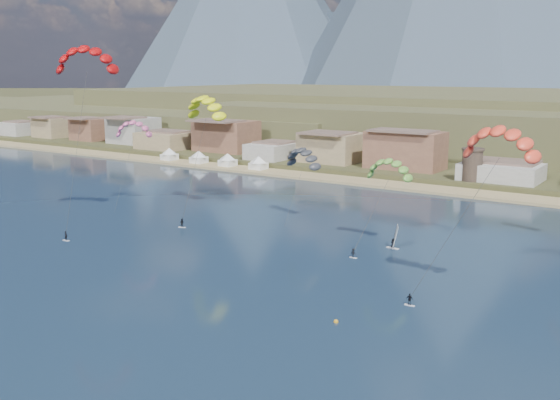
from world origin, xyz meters
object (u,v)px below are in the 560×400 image
(watchtower, at_px, (472,164))
(kitesurfer_green, at_px, (389,167))
(kitesurfer_red, at_px, (86,55))
(windsurfer, at_px, (394,241))
(kitesurfer_orange, at_px, (500,138))
(kitesurfer_yellow, at_px, (206,104))
(buoy, at_px, (336,322))

(watchtower, xyz_separation_m, kitesurfer_green, (5.90, -64.58, 7.83))
(kitesurfer_red, xyz_separation_m, windsurfer, (56.43, 17.74, -31.92))
(kitesurfer_orange, bearing_deg, kitesurfer_yellow, 161.73)
(kitesurfer_red, distance_m, kitesurfer_green, 60.82)
(kitesurfer_green, height_order, windsurfer, kitesurfer_green)
(kitesurfer_orange, relative_size, kitesurfer_green, 1.46)
(kitesurfer_yellow, xyz_separation_m, kitesurfer_green, (44.91, -4.59, -9.14))
(kitesurfer_red, bearing_deg, watchtower, 59.52)
(watchtower, distance_m, windsurfer, 65.90)
(windsurfer, bearing_deg, kitesurfer_red, -162.55)
(kitesurfer_green, bearing_deg, kitesurfer_yellow, 174.17)
(watchtower, height_order, kitesurfer_orange, kitesurfer_orange)
(watchtower, height_order, buoy, watchtower)
(kitesurfer_orange, relative_size, windsurfer, 6.13)
(kitesurfer_red, bearing_deg, kitesurfer_yellow, 66.85)
(kitesurfer_green, height_order, buoy, kitesurfer_green)
(kitesurfer_orange, bearing_deg, watchtower, 109.57)
(windsurfer, bearing_deg, kitesurfer_yellow, 173.54)
(kitesurfer_red, height_order, kitesurfer_orange, kitesurfer_red)
(kitesurfer_orange, distance_m, buoy, 31.38)
(kitesurfer_red, bearing_deg, kitesurfer_green, 18.60)
(windsurfer, relative_size, buoy, 6.83)
(kitesurfer_green, relative_size, buoy, 28.78)
(kitesurfer_yellow, relative_size, kitesurfer_orange, 1.10)
(kitesurfer_red, bearing_deg, kitesurfer_orange, 0.33)
(kitesurfer_red, bearing_deg, windsurfer, 17.45)
(kitesurfer_orange, relative_size, buoy, 41.92)
(kitesurfer_yellow, bearing_deg, windsurfer, -6.46)
(buoy, bearing_deg, kitesurfer_orange, 52.84)
(kitesurfer_red, distance_m, kitesurfer_yellow, 26.92)
(kitesurfer_red, relative_size, buoy, 60.38)
(kitesurfer_yellow, distance_m, kitesurfer_orange, 72.00)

